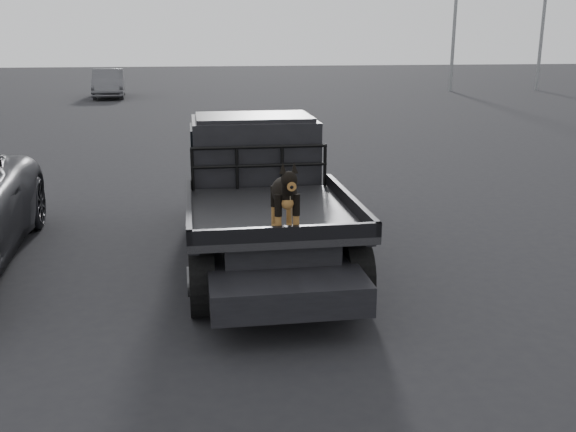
{
  "coord_description": "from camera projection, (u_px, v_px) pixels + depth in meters",
  "views": [
    {
      "loc": [
        -0.65,
        -6.27,
        2.87
      ],
      "look_at": [
        0.24,
        -0.45,
        1.21
      ],
      "focal_mm": 40.0,
      "sensor_mm": 36.0,
      "label": 1
    }
  ],
  "objects": [
    {
      "name": "ground",
      "position": [
        259.0,
        315.0,
        6.84
      ],
      "size": [
        120.0,
        120.0,
        0.0
      ],
      "primitive_type": "plane",
      "color": "black",
      "rests_on": "ground"
    },
    {
      "name": "flatbed_ute",
      "position": [
        262.0,
        225.0,
        8.47
      ],
      "size": [
        2.0,
        5.4,
        0.92
      ],
      "primitive_type": null,
      "color": "black",
      "rests_on": "ground"
    },
    {
      "name": "ute_cab",
      "position": [
        254.0,
        146.0,
        9.13
      ],
      "size": [
        1.72,
        1.3,
        0.88
      ],
      "primitive_type": null,
      "color": "black",
      "rests_on": "flatbed_ute"
    },
    {
      "name": "headache_rack",
      "position": [
        260.0,
        168.0,
        8.46
      ],
      "size": [
        1.8,
        0.08,
        0.55
      ],
      "primitive_type": null,
      "color": "black",
      "rests_on": "flatbed_ute"
    },
    {
      "name": "dog",
      "position": [
        285.0,
        198.0,
        6.5
      ],
      "size": [
        0.32,
        0.6,
        0.74
      ],
      "primitive_type": null,
      "color": "black",
      "rests_on": "flatbed_ute"
    },
    {
      "name": "distant_car_a",
      "position": [
        109.0,
        83.0,
        31.09
      ],
      "size": [
        1.74,
        4.2,
        1.35
      ],
      "primitive_type": "imported",
      "rotation": [
        0.0,
        0.0,
        0.07
      ],
      "color": "#48494D",
      "rests_on": "ground"
    }
  ]
}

